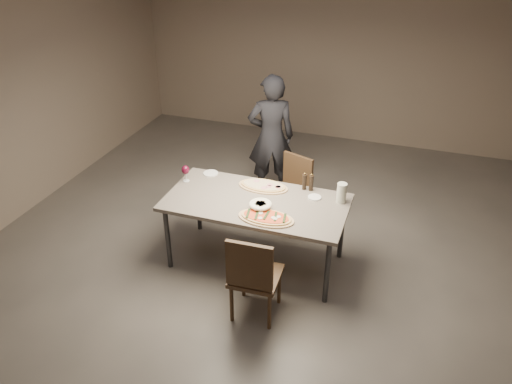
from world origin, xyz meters
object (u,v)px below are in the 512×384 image
(bread_basket, at_px, (261,206))
(pepper_mill_left, at_px, (311,183))
(dining_table, at_px, (256,206))
(carafe, at_px, (342,193))
(diner, at_px, (271,137))
(chair_far, at_px, (292,188))
(zucchini_pizza, at_px, (266,217))
(chair_near, at_px, (253,274))
(ham_pizza, at_px, (263,186))

(bread_basket, distance_m, pepper_mill_left, 0.64)
(dining_table, distance_m, bread_basket, 0.20)
(pepper_mill_left, xyz_separation_m, carafe, (0.33, -0.13, 0.01))
(bread_basket, distance_m, diner, 1.63)
(chair_far, bearing_deg, dining_table, 99.23)
(zucchini_pizza, height_order, bread_basket, bread_basket)
(zucchini_pizza, bearing_deg, chair_near, -76.40)
(ham_pizza, bearing_deg, chair_far, 93.12)
(chair_far, bearing_deg, zucchini_pizza, 112.09)
(chair_near, bearing_deg, pepper_mill_left, 77.12)
(bread_basket, bearing_deg, chair_near, -76.93)
(zucchini_pizza, bearing_deg, dining_table, 133.12)
(zucchini_pizza, height_order, pepper_mill_left, pepper_mill_left)
(ham_pizza, bearing_deg, pepper_mill_left, 32.58)
(ham_pizza, distance_m, pepper_mill_left, 0.50)
(chair_far, bearing_deg, pepper_mill_left, 144.93)
(chair_near, xyz_separation_m, diner, (-0.54, 2.23, 0.29))
(chair_near, bearing_deg, diner, 101.21)
(chair_far, bearing_deg, carafe, 158.48)
(diner, bearing_deg, chair_far, 103.35)
(dining_table, distance_m, zucchini_pizza, 0.35)
(dining_table, distance_m, chair_near, 0.85)
(pepper_mill_left, relative_size, diner, 0.12)
(pepper_mill_left, xyz_separation_m, chair_near, (-0.22, -1.17, -0.33))
(chair_far, bearing_deg, ham_pizza, 92.30)
(zucchini_pizza, relative_size, diner, 0.34)
(zucchini_pizza, relative_size, carafe, 2.65)
(chair_far, bearing_deg, bread_basket, 106.39)
(ham_pizza, bearing_deg, dining_table, -65.83)
(ham_pizza, relative_size, diner, 0.33)
(zucchini_pizza, bearing_deg, diner, 114.04)
(dining_table, bearing_deg, zucchini_pizza, -54.98)
(dining_table, relative_size, ham_pizza, 3.43)
(dining_table, relative_size, bread_basket, 8.19)
(zucchini_pizza, bearing_deg, ham_pizza, 118.90)
(chair_near, bearing_deg, dining_table, 104.80)
(dining_table, bearing_deg, ham_pizza, 93.37)
(ham_pizza, bearing_deg, carafe, 18.93)
(diner, bearing_deg, carafe, 109.88)
(pepper_mill_left, relative_size, carafe, 0.94)
(dining_table, bearing_deg, diner, 101.57)
(pepper_mill_left, relative_size, chair_far, 0.22)
(ham_pizza, height_order, bread_basket, bread_basket)
(bread_basket, relative_size, chair_near, 0.24)
(chair_near, bearing_deg, chair_far, 90.81)
(diner, bearing_deg, ham_pizza, 80.69)
(carafe, bearing_deg, pepper_mill_left, 159.21)
(zucchini_pizza, xyz_separation_m, chair_near, (0.05, -0.51, -0.26))
(dining_table, height_order, carafe, carafe)
(carafe, relative_size, chair_far, 0.24)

